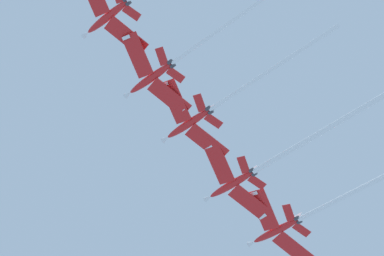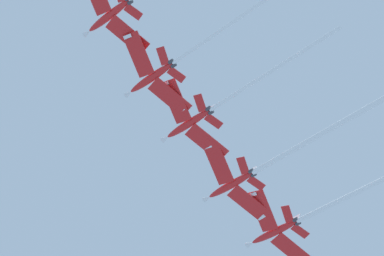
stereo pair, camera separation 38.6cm
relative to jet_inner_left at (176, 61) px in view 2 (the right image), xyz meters
name	(u,v)px [view 2 (the right image)]	position (x,y,z in m)	size (l,w,h in m)	color
jet_inner_left	(176,61)	(0.00, 0.00, 0.00)	(31.89, 34.29, 21.06)	red
jet_centre	(212,109)	(-9.03, -7.75, 0.34)	(29.94, 32.49, 20.03)	red
jet_inner_right	(273,161)	(-23.11, -15.09, -1.35)	(32.60, 35.71, 21.78)	red
jet_far_right	(312,214)	(-33.35, -24.05, -1.01)	(31.95, 34.54, 21.64)	red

